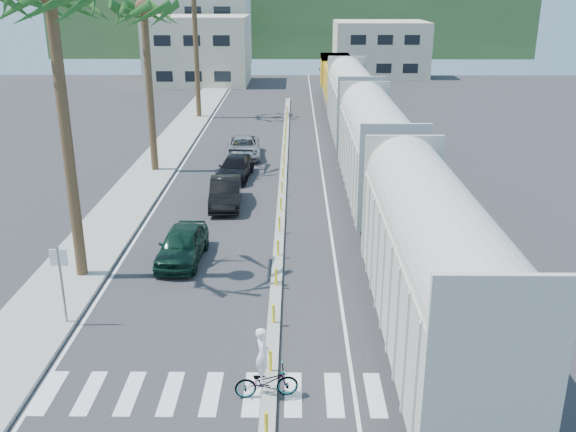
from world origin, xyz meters
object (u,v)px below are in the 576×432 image
Objects in this scene: car_lead at (182,244)px; cyclist at (265,375)px; street_sign at (61,274)px; car_second at (225,192)px.

cyclist is at bearing -64.64° from car_lead.
cyclist is (7.20, -4.09, -1.26)m from street_sign.
car_second is (1.11, 7.42, 0.00)m from car_lead.
car_lead is 0.96× the size of car_second.
car_lead is at bearing 61.06° from street_sign.
car_second is (4.28, 13.14, -1.21)m from street_sign.
cyclist is at bearing -83.57° from car_second.
street_sign is at bearing -111.24° from car_second.
car_second is 17.47m from cyclist.
street_sign is 1.34× the size of cyclist.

